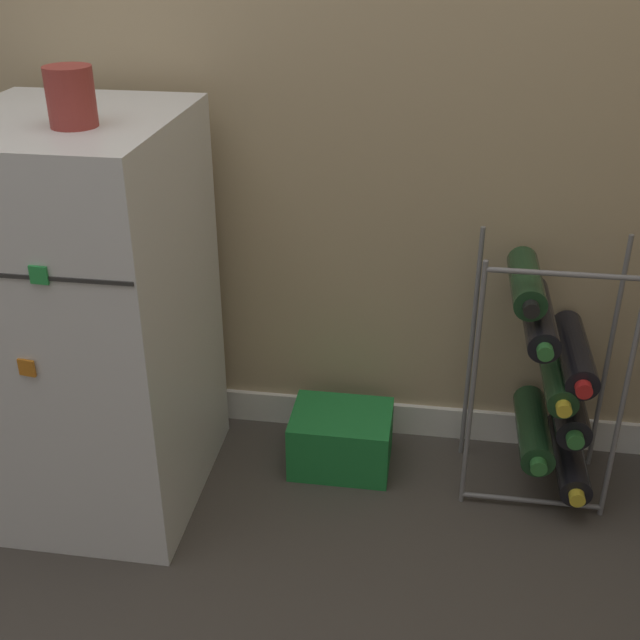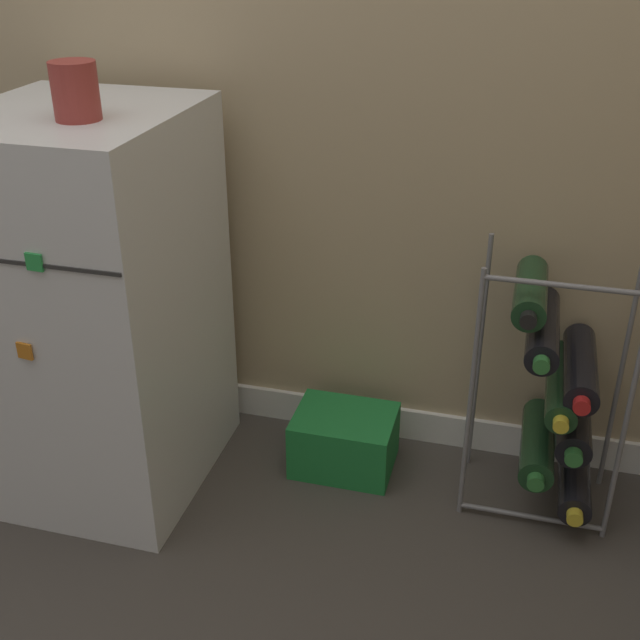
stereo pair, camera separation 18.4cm
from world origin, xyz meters
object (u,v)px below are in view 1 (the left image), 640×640
object	(u,v)px
mini_fridge	(90,320)
soda_box	(341,439)
wine_rack	(553,380)
fridge_top_cup	(71,97)

from	to	relation	value
mini_fridge	soda_box	distance (m)	0.71
wine_rack	fridge_top_cup	world-z (taller)	fridge_top_cup
soda_box	fridge_top_cup	size ratio (longest dim) A/B	2.25
wine_rack	soda_box	world-z (taller)	wine_rack
mini_fridge	fridge_top_cup	xyz separation A→B (m)	(0.07, -0.07, 0.52)
wine_rack	fridge_top_cup	xyz separation A→B (m)	(-1.01, -0.23, 0.68)
wine_rack	fridge_top_cup	distance (m)	1.24
wine_rack	fridge_top_cup	bearing A→B (deg)	-167.36
wine_rack	mini_fridge	bearing A→B (deg)	-171.87
mini_fridge	wine_rack	xyz separation A→B (m)	(1.07, 0.15, -0.16)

